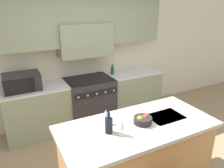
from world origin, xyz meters
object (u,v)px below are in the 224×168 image
wine_glass_near (121,125)px  oil_bottle_on_counter (112,70)px  wine_glass_far (106,114)px  microwave (22,82)px  range_stove (90,101)px  fruit_bowl (143,120)px  wine_bottle (109,125)px

wine_glass_near → oil_bottle_on_counter: size_ratio=0.88×
wine_glass_near → wine_glass_far: bearing=99.5°
microwave → oil_bottle_on_counter: 1.73m
range_stove → microwave: size_ratio=1.60×
microwave → wine_glass_near: bearing=-67.6°
fruit_bowl → oil_bottle_on_counter: 1.99m
wine_glass_near → oil_bottle_on_counter: 2.21m
microwave → fruit_bowl: (1.15, -1.84, -0.08)m
range_stove → fruit_bowl: fruit_bowl is taller
wine_bottle → microwave: bearing=110.9°
range_stove → oil_bottle_on_counter: (0.54, 0.08, 0.53)m
wine_bottle → oil_bottle_on_counter: bearing=61.6°
microwave → wine_glass_near: (0.80, -1.94, 0.01)m
oil_bottle_on_counter → wine_bottle: bearing=-118.4°
wine_glass_far → oil_bottle_on_counter: size_ratio=0.88×
oil_bottle_on_counter → range_stove: bearing=-171.2°
range_stove → wine_glass_near: bearing=-101.3°
wine_glass_far → wine_glass_near: bearing=-80.5°
wine_glass_far → oil_bottle_on_counter: (0.97, 1.72, -0.06)m
wine_glass_far → fruit_bowl: wine_glass_far is taller
range_stove → microwave: bearing=179.1°
wine_glass_far → oil_bottle_on_counter: oil_bottle_on_counter is taller
range_stove → fruit_bowl: size_ratio=4.25×
microwave → wine_bottle: size_ratio=2.32×
wine_glass_near → fruit_bowl: 0.37m
microwave → wine_bottle: 1.96m
fruit_bowl → oil_bottle_on_counter: size_ratio=1.01×
wine_bottle → oil_bottle_on_counter: wine_bottle is taller
wine_bottle → oil_bottle_on_counter: 2.16m
range_stove → wine_bottle: wine_bottle is taller
microwave → wine_glass_near: microwave is taller
microwave → wine_glass_far: bearing=-65.5°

